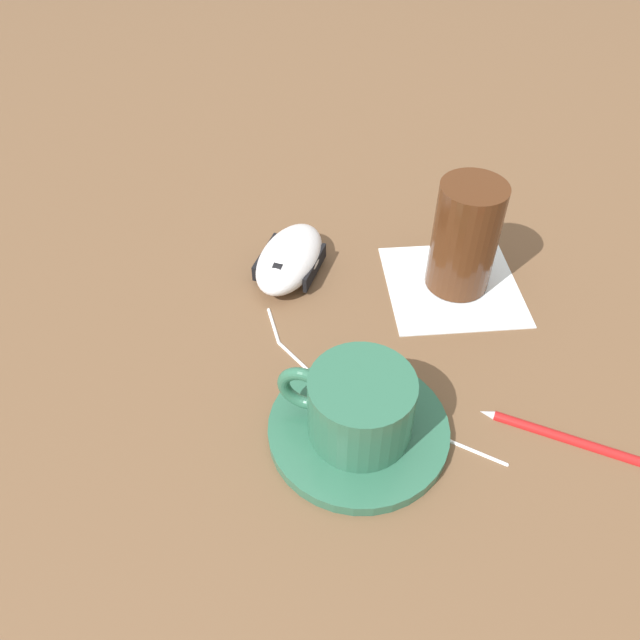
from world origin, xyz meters
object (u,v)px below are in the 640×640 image
(saucer, at_px, (358,429))
(computer_mouse, at_px, (290,258))
(coffee_cup, at_px, (358,405))
(drinking_glass, at_px, (465,237))
(pen, at_px, (571,437))

(saucer, bearing_deg, computer_mouse, 33.74)
(saucer, height_order, coffee_cup, coffee_cup)
(coffee_cup, distance_m, computer_mouse, 0.21)
(coffee_cup, bearing_deg, drinking_glass, -14.03)
(coffee_cup, xyz_separation_m, pen, (0.04, -0.17, -0.04))
(computer_mouse, bearing_deg, coffee_cup, -146.87)
(computer_mouse, xyz_separation_m, drinking_glass, (0.03, -0.17, 0.04))
(coffee_cup, bearing_deg, saucer, -24.43)
(saucer, bearing_deg, drinking_glass, -13.90)
(coffee_cup, relative_size, drinking_glass, 0.97)
(saucer, xyz_separation_m, coffee_cup, (-0.00, 0.00, 0.03))
(coffee_cup, xyz_separation_m, computer_mouse, (0.18, 0.12, -0.02))
(coffee_cup, distance_m, pen, 0.18)
(drinking_glass, bearing_deg, saucer, 166.10)
(coffee_cup, xyz_separation_m, drinking_glass, (0.21, -0.05, 0.02))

